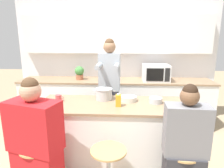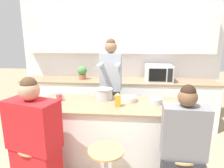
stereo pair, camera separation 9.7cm
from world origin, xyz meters
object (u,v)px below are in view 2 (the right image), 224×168
at_px(juice_carton, 118,100).
at_px(microwave, 159,73).
at_px(person_cooking, 111,93).
at_px(kitchen_island, 112,135).
at_px(person_wrapped_blanket, 35,145).
at_px(coffee_cup_near, 59,97).
at_px(fruit_bowl, 129,99).
at_px(bar_stool_leftmost, 38,167).
at_px(person_seated_near, 182,156).
at_px(potted_plant, 82,72).
at_px(cooking_pot, 104,94).

relative_size(juice_carton, microwave, 0.33).
bearing_deg(person_cooking, kitchen_island, -80.84).
bearing_deg(microwave, person_cooking, -138.34).
relative_size(person_wrapped_blanket, coffee_cup_near, 12.39).
relative_size(person_cooking, person_wrapped_blanket, 1.25).
distance_m(fruit_bowl, juice_carton, 0.26).
bearing_deg(bar_stool_leftmost, person_seated_near, -1.46).
bearing_deg(kitchen_island, person_seated_near, -39.45).
bearing_deg(juice_carton, bar_stool_leftmost, -149.47).
bearing_deg(juice_carton, kitchen_island, 134.35).
distance_m(microwave, potted_plant, 1.51).
bearing_deg(potted_plant, bar_stool_leftmost, -91.53).
bearing_deg(kitchen_island, person_wrapped_blanket, -140.21).
bearing_deg(cooking_pot, bar_stool_leftmost, -130.02).
xyz_separation_m(person_wrapped_blanket, coffee_cup_near, (0.04, 0.70, 0.32)).
relative_size(kitchen_island, person_seated_near, 1.43).
xyz_separation_m(bar_stool_leftmost, juice_carton, (0.87, 0.51, 0.65)).
xyz_separation_m(person_cooking, cooking_pot, (-0.05, -0.42, 0.11)).
bearing_deg(person_wrapped_blanket, person_seated_near, 16.77).
relative_size(person_seated_near, fruit_bowl, 6.26).
height_order(fruit_bowl, microwave, microwave).
height_order(fruit_bowl, juice_carton, juice_carton).
distance_m(juice_carton, microwave, 1.61).
distance_m(bar_stool_leftmost, cooking_pot, 1.21).
bearing_deg(person_seated_near, bar_stool_leftmost, -178.39).
distance_m(kitchen_island, cooking_pot, 0.58).
bearing_deg(kitchen_island, coffee_cup_near, 175.24).
bearing_deg(person_cooking, microwave, 44.34).
bearing_deg(person_seated_near, potted_plant, 129.54).
bearing_deg(potted_plant, juice_carton, -61.29).
distance_m(coffee_cup_near, juice_carton, 0.83).
relative_size(person_cooking, juice_carton, 10.47).
distance_m(kitchen_island, juice_carton, 0.55).
xyz_separation_m(kitchen_island, bar_stool_leftmost, (-0.78, -0.60, -0.12)).
distance_m(fruit_bowl, coffee_cup_near, 0.96).
xyz_separation_m(cooking_pot, microwave, (0.90, 1.18, 0.09)).
distance_m(bar_stool_leftmost, coffee_cup_near, 0.91).
xyz_separation_m(fruit_bowl, juice_carton, (-0.14, -0.22, 0.04)).
height_order(person_seated_near, juice_carton, person_seated_near).
relative_size(bar_stool_leftmost, microwave, 1.24).
xyz_separation_m(fruit_bowl, coffee_cup_near, (-0.96, -0.06, 0.01)).
relative_size(fruit_bowl, coffee_cup_near, 1.92).
height_order(person_cooking, microwave, person_cooking).
height_order(person_cooking, coffee_cup_near, person_cooking).
relative_size(kitchen_island, juice_carton, 11.56).
relative_size(kitchen_island, person_wrapped_blanket, 1.38).
bearing_deg(bar_stool_leftmost, cooking_pot, 49.98).
xyz_separation_m(person_wrapped_blanket, juice_carton, (0.86, 0.55, 0.35)).
bearing_deg(person_wrapped_blanket, coffee_cup_near, 103.56).
bearing_deg(coffee_cup_near, juice_carton, -10.51).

